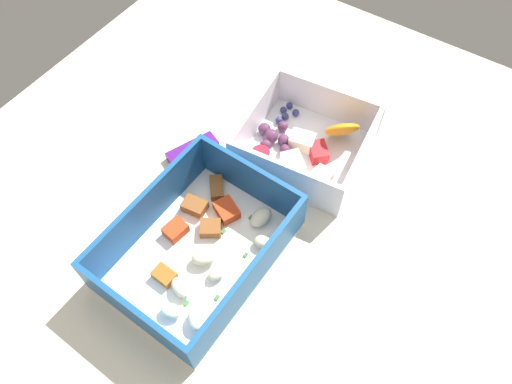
{
  "coord_description": "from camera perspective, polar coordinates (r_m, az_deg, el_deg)",
  "views": [
    {
      "loc": [
        -28.02,
        -17.0,
        53.69
      ],
      "look_at": [
        -1.57,
        0.54,
        4.0
      ],
      "focal_mm": 33.52,
      "sensor_mm": 36.0,
      "label": 1
    }
  ],
  "objects": [
    {
      "name": "paper_cup_liner",
      "position": [
        0.72,
        8.39,
        12.45
      ],
      "size": [
        3.78,
        3.78,
        2.17
      ],
      "primitive_type": "cylinder",
      "color": "white",
      "rests_on": "table_surface"
    },
    {
      "name": "fruit_bowl",
      "position": [
        0.64,
        5.82,
        5.83
      ],
      "size": [
        16.5,
        17.12,
        6.0
      ],
      "rotation": [
        0.0,
        0.0,
        0.12
      ],
      "color": "white",
      "rests_on": "table_surface"
    },
    {
      "name": "table_surface",
      "position": [
        0.62,
        1.21,
        -0.7
      ],
      "size": [
        80.0,
        80.0,
        2.0
      ],
      "primitive_type": "cube",
      "color": "beige",
      "rests_on": "ground"
    },
    {
      "name": "pasta_container",
      "position": [
        0.56,
        -6.65,
        -6.49
      ],
      "size": [
        21.58,
        16.16,
        6.77
      ],
      "rotation": [
        0.0,
        0.0,
        -0.03
      ],
      "color": "white",
      "rests_on": "table_surface"
    },
    {
      "name": "candy_bar",
      "position": [
        0.65,
        -7.76,
        4.74
      ],
      "size": [
        7.38,
        4.93,
        1.2
      ],
      "primitive_type": "cube",
      "rotation": [
        0.0,
        0.0,
        -0.4
      ],
      "color": "#51197A",
      "rests_on": "table_surface"
    }
  ]
}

